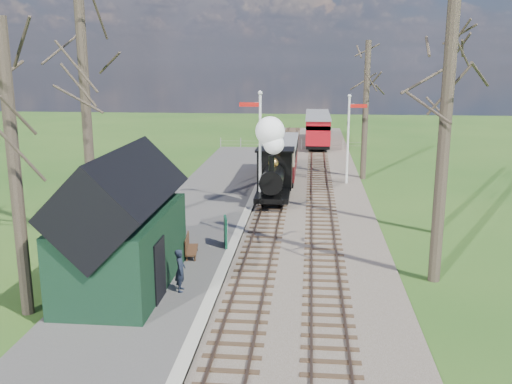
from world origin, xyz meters
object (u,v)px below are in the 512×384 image
Objects in this scene: station_shed at (122,228)px; coach at (280,158)px; sign_board at (226,232)px; bench at (189,246)px; locomotive at (273,165)px; red_carriage_a at (318,132)px; red_carriage_b at (317,125)px; semaphore_far at (349,132)px; person at (180,270)px; semaphore_near at (259,140)px.

station_shed is 0.82× the size of coach.
bench is (-1.26, -1.32, -0.24)m from sign_board.
locomotive reaches higher than bench.
bench is (-5.33, -29.28, -0.99)m from red_carriage_a.
semaphore_far is at bearing -84.94° from red_carriage_b.
semaphore_far is 14.73m from red_carriage_a.
red_carriage_a is 3.67× the size of bench.
red_carriage_a is at bearing 96.97° from semaphore_far.
locomotive is 25.72m from red_carriage_b.
bench is at bearing -100.32° from red_carriage_a.
red_carriage_a is (2.60, 14.01, -0.03)m from coach.
locomotive is 12.96m from person.
person is at bearing -96.96° from coach.
semaphore_near reaches higher than sign_board.
semaphore_far is 4.57× the size of sign_board.
semaphore_far is 1.05× the size of red_carriage_a.
station_shed is 12.58m from semaphore_near.
person is at bearing -7.12° from station_shed.
red_carriage_b is (2.61, 25.58, -0.62)m from locomotive.
sign_board is at bearing -96.01° from coach.
red_carriage_b is at bearing 81.28° from bench.
coach is 14.25m from red_carriage_a.
locomotive is 0.88× the size of red_carriage_b.
locomotive is 0.62× the size of coach.
coach is 19.68m from red_carriage_b.
person is at bearing -97.08° from semaphore_near.
semaphore_near reaches higher than station_shed.
person is at bearing -97.28° from red_carriage_b.
person is at bearing -110.06° from semaphore_far.
sign_board is (-0.70, -7.45, -2.80)m from semaphore_near.
person is at bearing -100.18° from locomotive.
red_carriage_a is at bearing -90.00° from red_carriage_b.
locomotive is 0.88× the size of red_carriage_a.
semaphore_near is at bearing 84.62° from sign_board.
sign_board is at bearing -95.38° from semaphore_near.
red_carriage_b is at bearing 90.00° from red_carriage_a.
semaphore_near reaches higher than person.
locomotive is at bearing 30.08° from semaphore_near.
semaphore_far is at bearing 51.74° from locomotive.
red_carriage_a is at bearing 80.68° from semaphore_near.
sign_board is 0.86× the size of person.
semaphore_far is at bearing -83.03° from red_carriage_a.
coach reaches higher than person.
bench is at bearing -133.78° from sign_board.
sign_board is (2.83, 4.56, -1.44)m from station_shed.
semaphore_near reaches higher than semaphore_far.
station_shed is 1.01× the size of semaphore_near.
locomotive reaches higher than person.
coach is at bearing 173.39° from semaphore_far.
bench is at bearing -102.64° from semaphore_near.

